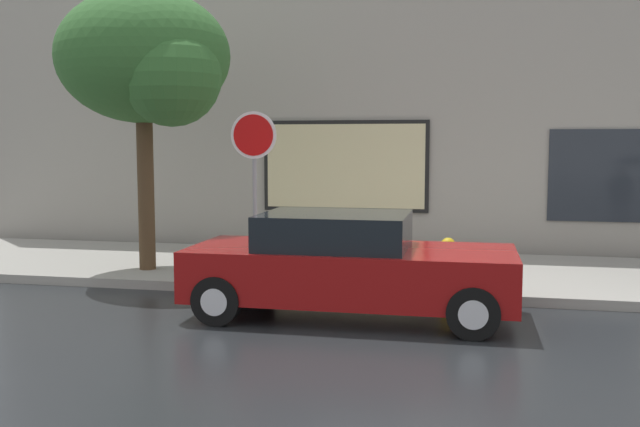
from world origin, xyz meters
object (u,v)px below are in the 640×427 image
object	(u,v)px
fire_hydrant	(448,261)
stop_sign	(254,161)
parked_car	(348,266)
street_tree	(148,62)

from	to	relation	value
fire_hydrant	stop_sign	distance (m)	3.47
parked_car	stop_sign	bearing A→B (deg)	137.07
parked_car	stop_sign	xyz separation A→B (m)	(-1.83, 1.70, 1.36)
parked_car	street_tree	size ratio (longest dim) A/B	0.91
parked_car	street_tree	world-z (taller)	street_tree
parked_car	stop_sign	distance (m)	2.84
street_tree	stop_sign	xyz separation A→B (m)	(1.90, -0.22, -1.64)
stop_sign	fire_hydrant	bearing A→B (deg)	2.97
street_tree	stop_sign	size ratio (longest dim) A/B	1.77
parked_car	fire_hydrant	distance (m)	2.26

